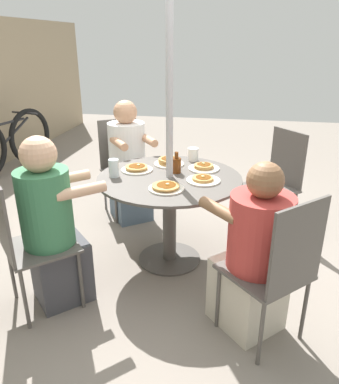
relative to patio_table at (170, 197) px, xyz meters
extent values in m
plane|color=gray|center=(0.00, 0.00, -0.56)|extent=(12.00, 12.00, 0.00)
cylinder|color=#4C4742|center=(0.00, 0.00, -0.55)|extent=(0.51, 0.51, 0.01)
cylinder|color=#4C4742|center=(0.00, 0.00, -0.21)|extent=(0.11, 0.11, 0.71)
cylinder|color=#4C4742|center=(0.00, 0.00, 0.16)|extent=(1.09, 1.09, 0.02)
cylinder|color=#ADADB2|center=(0.00, 0.00, 0.48)|extent=(0.05, 0.05, 2.08)
cylinder|color=#514C47|center=(0.37, -0.75, -0.34)|extent=(0.02, 0.02, 0.43)
cylinder|color=#514C47|center=(0.65, -0.53, -0.34)|extent=(0.02, 0.02, 0.43)
cylinder|color=#514C47|center=(0.59, -1.03, -0.34)|extent=(0.02, 0.02, 0.43)
cylinder|color=#514C47|center=(0.87, -0.81, -0.34)|extent=(0.02, 0.02, 0.43)
cube|color=#514C47|center=(0.62, -0.78, -0.12)|extent=(0.59, 0.59, 0.02)
cube|color=#514C47|center=(0.74, -0.94, 0.14)|extent=(0.33, 0.26, 0.50)
cylinder|color=#514C47|center=(0.76, 0.34, -0.34)|extent=(0.02, 0.02, 0.43)
cylinder|color=#514C47|center=(0.55, 0.63, -0.34)|extent=(0.02, 0.02, 0.43)
cylinder|color=#514C47|center=(1.05, 0.56, -0.34)|extent=(0.02, 0.02, 0.43)
cylinder|color=#514C47|center=(0.84, 0.84, -0.34)|extent=(0.02, 0.02, 0.43)
cube|color=#514C47|center=(0.80, 0.59, -0.12)|extent=(0.59, 0.59, 0.02)
cube|color=#514C47|center=(0.96, 0.71, 0.14)|extent=(0.25, 0.33, 0.50)
cube|color=slate|center=(0.71, 0.53, -0.34)|extent=(0.50, 0.49, 0.43)
cylinder|color=white|center=(0.75, 0.56, 0.14)|extent=(0.35, 0.35, 0.52)
sphere|color=tan|center=(0.75, 0.56, 0.50)|extent=(0.22, 0.22, 0.22)
cylinder|color=tan|center=(0.68, 0.33, 0.27)|extent=(0.29, 0.24, 0.07)
cylinder|color=tan|center=(0.51, 0.56, 0.27)|extent=(0.29, 0.24, 0.07)
cylinder|color=#514C47|center=(-0.44, 0.71, -0.34)|extent=(0.02, 0.02, 0.43)
cylinder|color=#514C47|center=(-0.70, 0.47, -0.34)|extent=(0.02, 0.02, 0.43)
cylinder|color=#514C47|center=(-0.69, 0.97, -0.34)|extent=(0.02, 0.02, 0.43)
cylinder|color=#514C47|center=(-0.94, 0.72, -0.34)|extent=(0.02, 0.02, 0.43)
cube|color=#514C47|center=(-0.69, 0.72, -0.12)|extent=(0.60, 0.60, 0.02)
cube|color=#514C47|center=(-0.83, 0.86, 0.14)|extent=(0.30, 0.29, 0.50)
cube|color=#3D3D42|center=(-0.61, 0.64, -0.34)|extent=(0.47, 0.47, 0.43)
cylinder|color=#38754C|center=(-0.65, 0.68, 0.13)|extent=(0.33, 0.33, 0.52)
sphere|color=#DBA884|center=(-0.65, 0.68, 0.49)|extent=(0.22, 0.22, 0.22)
cylinder|color=#DBA884|center=(-0.42, 0.63, 0.26)|extent=(0.27, 0.28, 0.07)
cylinder|color=#DBA884|center=(-0.61, 0.44, 0.26)|extent=(0.27, 0.28, 0.07)
cylinder|color=#514C47|center=(-0.72, -0.43, -0.34)|extent=(0.02, 0.02, 0.43)
cylinder|color=#514C47|center=(-0.47, -0.69, -0.34)|extent=(0.02, 0.02, 0.43)
cylinder|color=#514C47|center=(-0.97, -0.68, -0.34)|extent=(0.02, 0.02, 0.43)
cylinder|color=#514C47|center=(-0.73, -0.94, -0.34)|extent=(0.02, 0.02, 0.43)
cube|color=#514C47|center=(-0.72, -0.69, -0.12)|extent=(0.60, 0.60, 0.02)
cube|color=#514C47|center=(-0.87, -0.83, 0.14)|extent=(0.29, 0.30, 0.50)
cube|color=beige|center=(-0.64, -0.61, -0.34)|extent=(0.51, 0.51, 0.43)
cylinder|color=#B73833|center=(-0.68, -0.65, 0.11)|extent=(0.36, 0.36, 0.46)
sphere|color=brown|center=(-0.68, -0.65, 0.43)|extent=(0.20, 0.20, 0.20)
cylinder|color=brown|center=(-0.64, -0.41, 0.21)|extent=(0.27, 0.26, 0.07)
cylinder|color=brown|center=(-0.44, -0.62, 0.21)|extent=(0.27, 0.26, 0.07)
cylinder|color=silver|center=(0.22, -0.24, 0.17)|extent=(0.25, 0.25, 0.01)
cylinder|color=#BC8947|center=(0.22, -0.23, 0.18)|extent=(0.15, 0.15, 0.01)
cylinder|color=#BC8947|center=(0.22, -0.24, 0.19)|extent=(0.15, 0.15, 0.01)
cylinder|color=#BC8947|center=(0.22, -0.24, 0.20)|extent=(0.15, 0.15, 0.01)
ellipsoid|color=brown|center=(0.22, -0.24, 0.21)|extent=(0.12, 0.11, 0.00)
cube|color=#F4E084|center=(0.22, -0.23, 0.22)|extent=(0.03, 0.03, 0.01)
cylinder|color=silver|center=(-0.26, -0.03, 0.17)|extent=(0.25, 0.25, 0.01)
cylinder|color=#BC8947|center=(-0.26, -0.02, 0.18)|extent=(0.18, 0.18, 0.01)
cylinder|color=#BC8947|center=(-0.26, -0.02, 0.19)|extent=(0.19, 0.19, 0.01)
ellipsoid|color=brown|center=(-0.26, -0.03, 0.20)|extent=(0.15, 0.13, 0.00)
cube|color=#F4E084|center=(-0.26, -0.03, 0.21)|extent=(0.03, 0.03, 0.01)
cylinder|color=silver|center=(0.09, 0.28, 0.17)|extent=(0.25, 0.25, 0.01)
cylinder|color=#BC8947|center=(0.10, 0.28, 0.18)|extent=(0.17, 0.17, 0.01)
cylinder|color=#BC8947|center=(0.09, 0.28, 0.20)|extent=(0.18, 0.18, 0.01)
ellipsoid|color=brown|center=(0.09, 0.28, 0.21)|extent=(0.14, 0.13, 0.00)
cube|color=#F4E084|center=(0.10, 0.27, 0.21)|extent=(0.03, 0.03, 0.01)
cylinder|color=silver|center=(0.29, 0.06, 0.17)|extent=(0.25, 0.25, 0.01)
cylinder|color=#BC8947|center=(0.29, 0.05, 0.19)|extent=(0.18, 0.18, 0.01)
cylinder|color=#BC8947|center=(0.29, 0.06, 0.20)|extent=(0.17, 0.17, 0.01)
cylinder|color=#BC8947|center=(0.29, 0.05, 0.21)|extent=(0.18, 0.18, 0.01)
ellipsoid|color=brown|center=(0.29, 0.06, 0.22)|extent=(0.14, 0.13, 0.00)
cube|color=#F4E084|center=(0.29, 0.06, 0.23)|extent=(0.02, 0.02, 0.01)
cylinder|color=silver|center=(-0.05, -0.26, 0.17)|extent=(0.25, 0.25, 0.01)
cylinder|color=#BC8947|center=(-0.06, -0.26, 0.18)|extent=(0.15, 0.15, 0.01)
cylinder|color=#BC8947|center=(-0.05, -0.26, 0.19)|extent=(0.16, 0.16, 0.01)
ellipsoid|color=brown|center=(-0.05, -0.26, 0.20)|extent=(0.12, 0.11, 0.00)
cube|color=#F4E084|center=(-0.06, -0.26, 0.21)|extent=(0.03, 0.03, 0.01)
cylinder|color=#602D0F|center=(0.10, -0.04, 0.22)|extent=(0.07, 0.07, 0.12)
cylinder|color=#602D0F|center=(0.10, -0.04, 0.31)|extent=(0.03, 0.03, 0.05)
torus|color=#602D0F|center=(0.13, -0.04, 0.24)|extent=(0.05, 0.01, 0.05)
cylinder|color=white|center=(0.44, -0.12, 0.22)|extent=(0.09, 0.09, 0.10)
cylinder|color=white|center=(0.44, -0.12, 0.27)|extent=(0.09, 0.09, 0.01)
cylinder|color=silver|center=(-0.08, 0.41, 0.23)|extent=(0.08, 0.08, 0.14)
torus|color=black|center=(2.22, 2.45, -0.16)|extent=(0.79, 0.23, 0.79)
cylinder|color=#232326|center=(1.80, 2.54, 0.10)|extent=(0.70, 0.18, 0.03)
cylinder|color=#232326|center=(1.96, 2.50, -0.03)|extent=(0.53, 0.14, 0.30)
cylinder|color=#232326|center=(2.17, 2.46, 0.18)|extent=(0.12, 0.44, 0.03)
camera|label=1|loc=(-2.61, -0.48, 1.13)|focal=35.00mm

